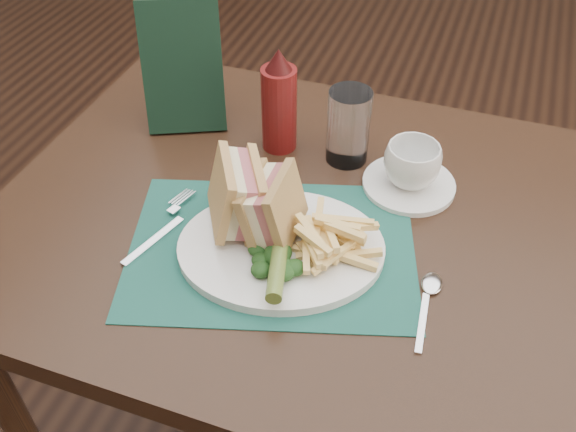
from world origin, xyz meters
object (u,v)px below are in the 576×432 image
Objects in this scene: table_main at (287,350)px; sandwich_half_b at (258,203)px; ketchup_bottle at (279,100)px; sandwich_half_a at (222,195)px; coffee_cup at (412,165)px; placemat at (272,249)px; plate at (281,248)px; drinking_glass at (348,126)px; check_presenter at (182,68)px; saucer at (409,184)px.

sandwich_half_b is (-0.02, -0.07, 0.44)m from table_main.
table_main is 4.84× the size of ketchup_bottle.
sandwich_half_a is 0.31m from coffee_cup.
placemat is 0.02m from plate.
check_presenter is (-0.30, 0.01, 0.05)m from drinking_glass.
sandwich_half_b is at bearing -106.48° from drinking_glass.
sandwich_half_b is at bearing -134.09° from saucer.
ketchup_bottle is (-0.07, 0.15, 0.47)m from table_main.
saucer is 0.81× the size of ketchup_bottle.
table_main is 0.40m from plate.
check_presenter reaches higher than saucer.
placemat is 3.20× the size of drinking_glass.
sandwich_half_a is 0.31m from check_presenter.
coffee_cup is at bearing 34.65° from table_main.
drinking_glass is at bearing 80.01° from placemat.
drinking_glass is 0.12m from ketchup_bottle.
ketchup_bottle is (-0.24, 0.04, 0.09)m from saucer.
placemat is 2.24× the size of ketchup_bottle.
ketchup_bottle reaches higher than plate.
sandwich_half_b is (-0.02, 0.02, 0.07)m from placemat.
coffee_cup is at bearing 37.29° from plate.
table_main is at bearing 87.10° from plate.
sandwich_half_b is 0.24m from drinking_glass.
sandwich_half_a is 0.23m from ketchup_bottle.
table_main is 3.96× the size of check_presenter.
sandwich_half_a is 0.75× the size of saucer.
check_presenter is (-0.18, 0.25, 0.04)m from sandwich_half_a.
saucer is 0.44m from check_presenter.
sandwich_half_a is at bearing -140.67° from saucer.
drinking_glass is at bearing 32.18° from sandwich_half_a.
plate is at bearing -74.88° from table_main.
sandwich_half_b is (0.05, 0.01, -0.00)m from sandwich_half_a.
drinking_glass is (0.04, 0.25, 0.06)m from placemat.
saucer is at bearing 0.00° from coffee_cup.
drinking_glass reaches higher than coffee_cup.
sandwich_half_a is 0.86× the size of drinking_glass.
sandwich_half_a reaches higher than table_main.
check_presenter is (-0.27, 0.26, 0.10)m from plate.
plate is 2.00× the size of saucer.
sandwich_half_b reaches higher than saucer.
sandwich_half_a is 0.49× the size of check_presenter.
placemat is at bearing 152.74° from plate.
placemat is at bearing -72.54° from ketchup_bottle.
plate is 0.26m from coffee_cup.
ketchup_bottle reaches higher than saucer.
check_presenter reaches higher than coffee_cup.
placemat is 1.83× the size of check_presenter.
placemat is (0.01, -0.09, 0.38)m from table_main.
table_main is 0.47m from drinking_glass.
coffee_cup is 0.24m from ketchup_bottle.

